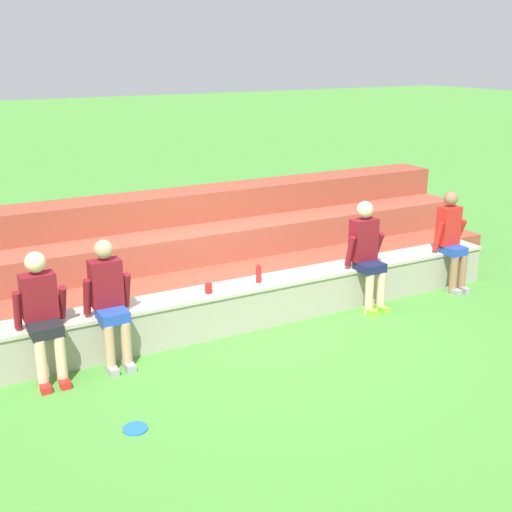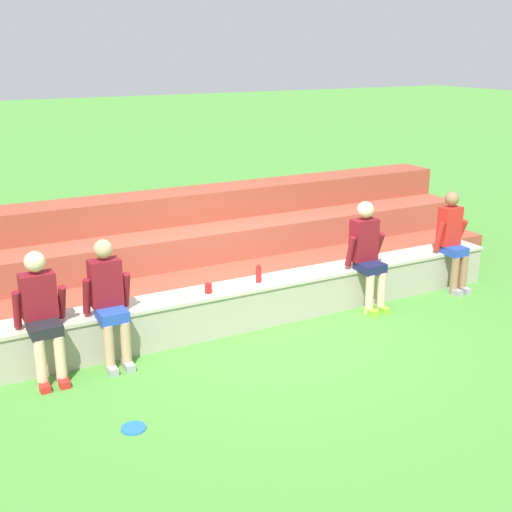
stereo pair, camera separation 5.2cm
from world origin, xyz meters
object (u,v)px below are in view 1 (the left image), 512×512
Objects in this scene: person_left_of_center at (109,299)px; plastic_cup_left_end at (209,288)px; frisbee at (135,429)px; plastic_cup_middle at (456,243)px; person_right_of_center at (452,238)px; person_center at (367,252)px; water_bottle_mid_left at (259,274)px; person_far_left at (42,312)px.

person_left_of_center is 11.86× the size of plastic_cup_left_end.
plastic_cup_middle is at bearing 16.17° from frisbee.
person_right_of_center reaches higher than plastic_cup_left_end.
person_center is 1.81m from plastic_cup_middle.
person_center is 12.28× the size of plastic_cup_left_end.
plastic_cup_middle is 5.77m from frisbee.
person_left_of_center is at bearing -172.73° from plastic_cup_left_end.
person_right_of_center reaches higher than plastic_cup_middle.
person_left_of_center is 0.98× the size of person_right_of_center.
plastic_cup_left_end is at bearing 175.37° from person_center.
frisbee is at bearing -99.68° from person_left_of_center.
water_bottle_mid_left reaches higher than plastic_cup_left_end.
person_right_of_center is at bearing -0.08° from person_center.
person_left_of_center is 1.98m from water_bottle_mid_left.
plastic_cup_middle is at bearing 1.68° from person_far_left.
person_left_of_center is 4.98m from person_right_of_center.
water_bottle_mid_left is 1.98× the size of plastic_cup_middle.
person_right_of_center is at bearing -4.33° from water_bottle_mid_left.
plastic_cup_left_end is (-2.22, 0.18, -0.18)m from person_center.
plastic_cup_left_end is (-3.73, 0.18, -0.15)m from person_right_of_center.
person_left_of_center is at bearing 179.75° from person_right_of_center.
person_far_left is 0.71m from person_left_of_center.
person_center is 2.23m from plastic_cup_left_end.
person_left_of_center is 6.05× the size of frisbee.
person_far_left is at bearing -174.93° from plastic_cup_left_end.
person_far_left is 4.19m from person_center.
plastic_cup_left_end is (1.25, 0.16, -0.15)m from person_left_of_center.
person_center is at bearing -8.54° from water_bottle_mid_left.
person_right_of_center reaches higher than water_bottle_mid_left.
plastic_cup_left_end is 0.51× the size of frisbee.
person_far_left is 11.75× the size of plastic_cup_middle.
person_left_of_center is 1.63m from frisbee.
person_right_of_center is (5.69, -0.01, 0.01)m from person_far_left.
person_center is at bearing -0.07° from person_far_left.
person_right_of_center is (1.51, -0.00, -0.03)m from person_center.
person_far_left is at bearing 108.28° from frisbee.
plastic_cup_left_end is at bearing -176.24° from water_bottle_mid_left.
person_center is 1.51m from person_right_of_center.
plastic_cup_left_end is at bearing 177.21° from person_right_of_center.
person_far_left is 0.98× the size of person_left_of_center.
person_far_left is 5.93× the size of water_bottle_mid_left.
person_center is 1.02× the size of person_right_of_center.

